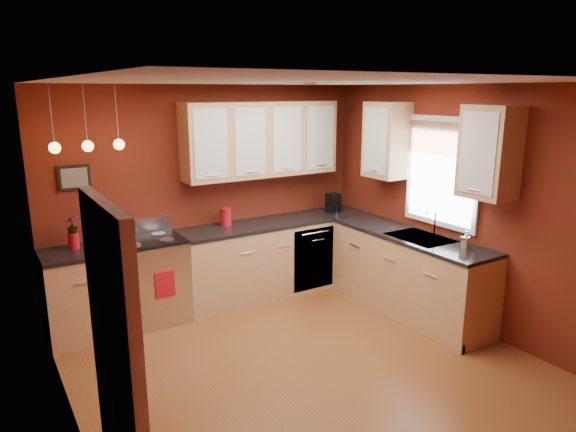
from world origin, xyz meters
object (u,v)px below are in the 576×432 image
soap_pump (466,240)px  coffee_maker (333,204)px  gas_range (150,280)px  sink (420,239)px  red_canister (226,217)px

soap_pump → coffee_maker: bearing=94.5°
gas_range → sink: bearing=-29.8°
coffee_maker → soap_pump: 2.06m
gas_range → sink: size_ratio=1.59×
coffee_maker → soap_pump: coffee_maker is taller
sink → red_canister: sink is taller
sink → coffee_maker: (-0.08, 1.50, 0.14)m
soap_pump → sink: bearing=97.9°
gas_range → coffee_maker: (2.54, 0.00, 0.57)m
red_canister → coffee_maker: 1.53m
gas_range → soap_pump: bearing=-37.2°
gas_range → soap_pump: size_ratio=5.77×
sink → soap_pump: size_ratio=3.64×
gas_range → sink: (2.62, -1.50, 0.43)m
red_canister → sink: bearing=-45.1°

